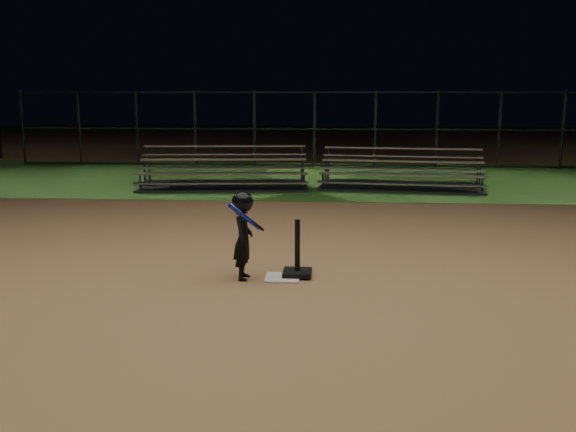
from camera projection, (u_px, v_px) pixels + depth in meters
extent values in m
plane|color=#986C45|center=(283.00, 278.00, 8.34)|extent=(80.00, 80.00, 0.00)
cube|color=#26521A|center=(311.00, 178.00, 18.12)|extent=(60.00, 8.00, 0.01)
cube|color=beige|center=(283.00, 278.00, 8.33)|extent=(0.45, 0.45, 0.02)
cube|color=black|center=(297.00, 273.00, 8.42)|extent=(0.38, 0.38, 0.06)
cylinder|color=black|center=(297.00, 245.00, 8.35)|extent=(0.07, 0.07, 0.69)
imported|color=black|center=(243.00, 240.00, 8.23)|extent=(0.26, 0.39, 1.05)
sphere|color=black|center=(243.00, 202.00, 8.13)|extent=(0.28, 0.28, 0.28)
cylinder|color=#182FD1|center=(245.00, 217.00, 8.01)|extent=(0.38, 0.49, 0.42)
cylinder|color=black|center=(259.00, 227.00, 8.14)|extent=(0.14, 0.17, 0.14)
cube|color=#A9A9AD|center=(222.00, 174.00, 15.79)|extent=(4.29, 0.67, 0.04)
cube|color=#A9A9AD|center=(221.00, 183.00, 15.54)|extent=(4.29, 0.67, 0.03)
cube|color=#A9A9AD|center=(224.00, 159.00, 16.31)|extent=(4.29, 0.67, 0.04)
cube|color=#A9A9AD|center=(223.00, 168.00, 16.06)|extent=(4.29, 0.67, 0.03)
cube|color=#A9A9AD|center=(225.00, 146.00, 16.83)|extent=(4.29, 0.67, 0.04)
cube|color=#A9A9AD|center=(225.00, 154.00, 16.58)|extent=(4.29, 0.67, 0.03)
cube|color=#38383D|center=(224.00, 186.00, 16.45)|extent=(4.47, 2.49, 0.06)
cube|color=silver|center=(401.00, 175.00, 15.71)|extent=(4.10, 0.70, 0.04)
cube|color=silver|center=(401.00, 184.00, 15.47)|extent=(4.10, 0.70, 0.03)
cube|color=silver|center=(402.00, 161.00, 16.20)|extent=(4.10, 0.70, 0.04)
cube|color=silver|center=(401.00, 170.00, 15.96)|extent=(4.10, 0.70, 0.03)
cube|color=silver|center=(402.00, 148.00, 16.69)|extent=(4.10, 0.70, 0.04)
cube|color=silver|center=(402.00, 156.00, 16.44)|extent=(4.10, 0.70, 0.03)
cube|color=#38383D|center=(401.00, 187.00, 16.32)|extent=(4.29, 2.44, 0.06)
cube|color=#38383D|center=(314.00, 165.00, 21.05)|extent=(20.00, 0.05, 0.05)
cube|color=#38383D|center=(314.00, 129.00, 20.82)|extent=(20.00, 0.05, 0.05)
cube|color=#38383D|center=(315.00, 92.00, 20.59)|extent=(20.00, 0.05, 0.05)
cylinder|color=#38383D|center=(23.00, 128.00, 21.54)|extent=(0.08, 0.08, 2.50)
cylinder|color=#38383D|center=(166.00, 128.00, 21.18)|extent=(0.08, 0.08, 2.50)
cylinder|color=#38383D|center=(314.00, 129.00, 20.82)|extent=(0.08, 0.08, 2.50)
cylinder|color=#38383D|center=(468.00, 130.00, 20.46)|extent=(0.08, 0.08, 2.50)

